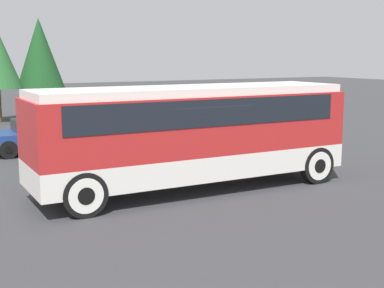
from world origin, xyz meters
name	(u,v)px	position (x,y,z in m)	size (l,w,h in m)	color
ground_plane	(192,190)	(0.00, 0.00, 0.00)	(120.00, 120.00, 0.00)	#38383A
tour_bus	(195,128)	(0.10, 0.00, 1.79)	(9.15, 2.53, 2.96)	silver
parked_car_near	(216,129)	(4.54, 6.16, 0.69)	(4.07, 1.92, 1.38)	maroon
parked_car_mid	(48,135)	(-2.10, 8.20, 0.68)	(4.41, 1.97, 1.34)	navy
tree_left	(40,54)	(0.44, 20.08, 3.91)	(2.87, 2.87, 6.04)	brown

